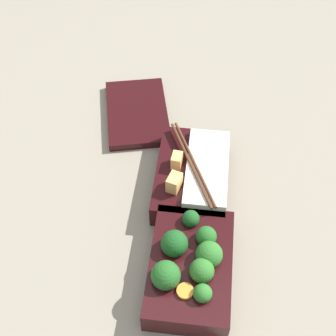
{
  "coord_description": "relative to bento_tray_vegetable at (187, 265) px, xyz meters",
  "views": [
    {
      "loc": [
        -0.43,
        -0.0,
        0.68
      ],
      "look_at": [
        0.09,
        0.06,
        0.05
      ],
      "focal_mm": 50.0,
      "sensor_mm": 36.0,
      "label": 1
    }
  ],
  "objects": [
    {
      "name": "bento_tray_vegetable",
      "position": [
        0.0,
        0.0,
        0.0
      ],
      "size": [
        0.19,
        0.12,
        0.08
      ],
      "color": "black",
      "rests_on": "ground_plane"
    },
    {
      "name": "bento_tray_rice",
      "position": [
        0.18,
        0.01,
        -0.0
      ],
      "size": [
        0.19,
        0.12,
        0.07
      ],
      "color": "black",
      "rests_on": "ground_plane"
    },
    {
      "name": "bento_lid",
      "position": [
        0.35,
        0.14,
        -0.02
      ],
      "size": [
        0.21,
        0.16,
        0.02
      ],
      "primitive_type": "cube",
      "rotation": [
        0.0,
        0.0,
        0.24
      ],
      "color": "black",
      "rests_on": "ground_plane"
    },
    {
      "name": "ground_plane",
      "position": [
        0.09,
        -0.01,
        -0.03
      ],
      "size": [
        3.0,
        3.0,
        0.0
      ],
      "primitive_type": "plane",
      "color": "gray"
    }
  ]
}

